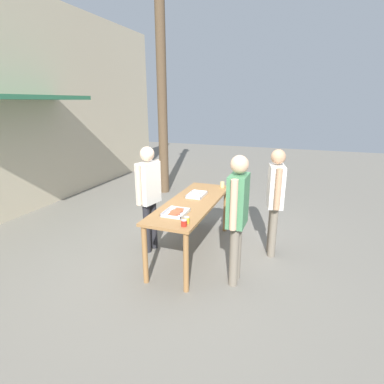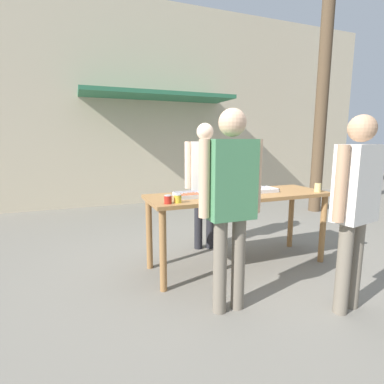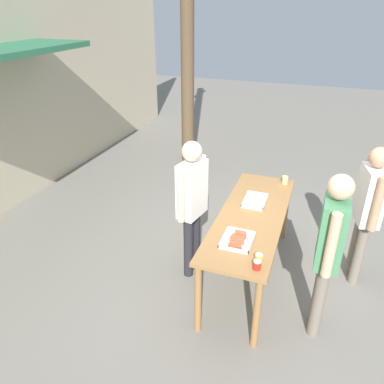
{
  "view_description": "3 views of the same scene",
  "coord_description": "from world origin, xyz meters",
  "px_view_note": "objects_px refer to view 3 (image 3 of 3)",
  "views": [
    {
      "loc": [
        -4.06,
        -1.5,
        2.33
      ],
      "look_at": [
        0.0,
        0.0,
        1.01
      ],
      "focal_mm": 28.0,
      "sensor_mm": 36.0,
      "label": 1
    },
    {
      "loc": [
        -1.73,
        -2.95,
        1.46
      ],
      "look_at": [
        -0.57,
        0.03,
        0.91
      ],
      "focal_mm": 28.0,
      "sensor_mm": 36.0,
      "label": 2
    },
    {
      "loc": [
        -3.6,
        -0.6,
        2.99
      ],
      "look_at": [
        -0.15,
        0.66,
        1.1
      ],
      "focal_mm": 35.0,
      "sensor_mm": 36.0,
      "label": 3
    }
  ],
  "objects_px": {
    "food_tray_sausages": "(238,240)",
    "condiment_jar_mustard": "(257,265)",
    "condiment_jar_ketchup": "(259,258)",
    "beer_cup": "(285,180)",
    "utility_pole": "(187,8)",
    "person_server_behind_table": "(192,198)",
    "person_customer_with_cup": "(368,205)",
    "person_customer_holding_hotdog": "(330,244)",
    "food_tray_buns": "(255,200)"
  },
  "relations": [
    {
      "from": "food_tray_sausages",
      "to": "condiment_jar_mustard",
      "type": "xyz_separation_m",
      "value": [
        -0.35,
        -0.26,
        0.03
      ]
    },
    {
      "from": "condiment_jar_ketchup",
      "to": "beer_cup",
      "type": "xyz_separation_m",
      "value": [
        1.75,
        -0.0,
        0.01
      ]
    },
    {
      "from": "beer_cup",
      "to": "utility_pole",
      "type": "distance_m",
      "value": 3.49
    },
    {
      "from": "person_server_behind_table",
      "to": "beer_cup",
      "type": "bearing_deg",
      "value": -28.64
    },
    {
      "from": "person_server_behind_table",
      "to": "utility_pole",
      "type": "bearing_deg",
      "value": 32.68
    },
    {
      "from": "beer_cup",
      "to": "person_customer_with_cup",
      "type": "xyz_separation_m",
      "value": [
        -0.52,
        -0.95,
        0.09
      ]
    },
    {
      "from": "beer_cup",
      "to": "person_customer_holding_hotdog",
      "type": "bearing_deg",
      "value": -158.66
    },
    {
      "from": "condiment_jar_ketchup",
      "to": "person_customer_with_cup",
      "type": "bearing_deg",
      "value": -38.05
    },
    {
      "from": "food_tray_buns",
      "to": "condiment_jar_mustard",
      "type": "relative_size",
      "value": 4.46
    },
    {
      "from": "condiment_jar_mustard",
      "to": "person_customer_holding_hotdog",
      "type": "distance_m",
      "value": 0.7
    },
    {
      "from": "food_tray_sausages",
      "to": "food_tray_buns",
      "type": "xyz_separation_m",
      "value": [
        0.87,
        -0.0,
        0.0
      ]
    },
    {
      "from": "food_tray_sausages",
      "to": "beer_cup",
      "type": "relative_size",
      "value": 3.57
    },
    {
      "from": "food_tray_sausages",
      "to": "person_customer_with_cup",
      "type": "height_order",
      "value": "person_customer_with_cup"
    },
    {
      "from": "food_tray_sausages",
      "to": "condiment_jar_mustard",
      "type": "relative_size",
      "value": 4.28
    },
    {
      "from": "person_customer_holding_hotdog",
      "to": "utility_pole",
      "type": "relative_size",
      "value": 0.31
    },
    {
      "from": "utility_pole",
      "to": "person_server_behind_table",
      "type": "bearing_deg",
      "value": -158.6
    },
    {
      "from": "food_tray_sausages",
      "to": "condiment_jar_ketchup",
      "type": "distance_m",
      "value": 0.36
    },
    {
      "from": "food_tray_sausages",
      "to": "condiment_jar_ketchup",
      "type": "relative_size",
      "value": 4.28
    },
    {
      "from": "person_customer_with_cup",
      "to": "utility_pole",
      "type": "xyz_separation_m",
      "value": [
        2.52,
        3.05,
        1.86
      ]
    },
    {
      "from": "person_customer_with_cup",
      "to": "condiment_jar_mustard",
      "type": "bearing_deg",
      "value": -47.88
    },
    {
      "from": "beer_cup",
      "to": "person_customer_with_cup",
      "type": "distance_m",
      "value": 1.09
    },
    {
      "from": "food_tray_sausages",
      "to": "beer_cup",
      "type": "height_order",
      "value": "beer_cup"
    },
    {
      "from": "food_tray_sausages",
      "to": "condiment_jar_ketchup",
      "type": "height_order",
      "value": "condiment_jar_ketchup"
    },
    {
      "from": "beer_cup",
      "to": "condiment_jar_ketchup",
      "type": "bearing_deg",
      "value": 179.89
    },
    {
      "from": "food_tray_sausages",
      "to": "person_customer_with_cup",
      "type": "xyz_separation_m",
      "value": [
        0.97,
        -1.21,
        0.12
      ]
    },
    {
      "from": "food_tray_sausages",
      "to": "person_server_behind_table",
      "type": "xyz_separation_m",
      "value": [
        0.42,
        0.63,
        0.14
      ]
    },
    {
      "from": "condiment_jar_mustard",
      "to": "condiment_jar_ketchup",
      "type": "xyz_separation_m",
      "value": [
        0.1,
        0.0,
        0.0
      ]
    },
    {
      "from": "beer_cup",
      "to": "utility_pole",
      "type": "height_order",
      "value": "utility_pole"
    },
    {
      "from": "food_tray_sausages",
      "to": "utility_pole",
      "type": "relative_size",
      "value": 0.06
    },
    {
      "from": "beer_cup",
      "to": "food_tray_sausages",
      "type": "bearing_deg",
      "value": 170.08
    },
    {
      "from": "beer_cup",
      "to": "utility_pole",
      "type": "xyz_separation_m",
      "value": [
        1.99,
        2.09,
        1.95
      ]
    },
    {
      "from": "condiment_jar_mustard",
      "to": "food_tray_buns",
      "type": "bearing_deg",
      "value": 12.01
    },
    {
      "from": "condiment_jar_ketchup",
      "to": "utility_pole",
      "type": "distance_m",
      "value": 4.71
    },
    {
      "from": "beer_cup",
      "to": "person_server_behind_table",
      "type": "xyz_separation_m",
      "value": [
        -1.07,
        0.89,
        0.11
      ]
    },
    {
      "from": "condiment_jar_mustard",
      "to": "beer_cup",
      "type": "relative_size",
      "value": 0.84
    },
    {
      "from": "person_server_behind_table",
      "to": "condiment_jar_mustard",
      "type": "bearing_deg",
      "value": -119.75
    },
    {
      "from": "condiment_jar_ketchup",
      "to": "person_server_behind_table",
      "type": "relative_size",
      "value": 0.05
    },
    {
      "from": "person_customer_holding_hotdog",
      "to": "utility_pole",
      "type": "height_order",
      "value": "utility_pole"
    },
    {
      "from": "condiment_jar_mustard",
      "to": "person_server_behind_table",
      "type": "xyz_separation_m",
      "value": [
        0.78,
        0.89,
        0.12
      ]
    },
    {
      "from": "food_tray_sausages",
      "to": "food_tray_buns",
      "type": "relative_size",
      "value": 0.96
    },
    {
      "from": "food_tray_buns",
      "to": "condiment_jar_ketchup",
      "type": "height_order",
      "value": "condiment_jar_ketchup"
    },
    {
      "from": "person_customer_holding_hotdog",
      "to": "condiment_jar_ketchup",
      "type": "bearing_deg",
      "value": -65.43
    },
    {
      "from": "food_tray_buns",
      "to": "condiment_jar_mustard",
      "type": "xyz_separation_m",
      "value": [
        -1.23,
        -0.26,
        0.03
      ]
    },
    {
      "from": "food_tray_sausages",
      "to": "person_server_behind_table",
      "type": "height_order",
      "value": "person_server_behind_table"
    },
    {
      "from": "person_customer_with_cup",
      "to": "person_server_behind_table",
      "type": "bearing_deg",
      "value": -85.7
    },
    {
      "from": "food_tray_sausages",
      "to": "food_tray_buns",
      "type": "distance_m",
      "value": 0.87
    },
    {
      "from": "condiment_jar_mustard",
      "to": "utility_pole",
      "type": "bearing_deg",
      "value": 28.61
    },
    {
      "from": "person_server_behind_table",
      "to": "person_customer_holding_hotdog",
      "type": "distance_m",
      "value": 1.53
    },
    {
      "from": "person_server_behind_table",
      "to": "food_tray_buns",
      "type": "bearing_deg",
      "value": -43.49
    },
    {
      "from": "food_tray_buns",
      "to": "utility_pole",
      "type": "distance_m",
      "value": 3.76
    }
  ]
}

